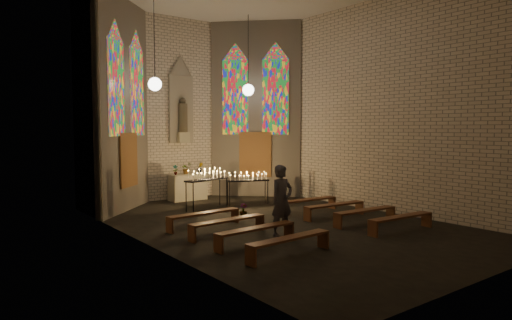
# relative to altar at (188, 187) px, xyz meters

# --- Properties ---
(floor) EXTENTS (12.00, 12.00, 0.00)m
(floor) POSITION_rel_altar_xyz_m (0.00, -5.45, -0.50)
(floor) COLOR black
(floor) RESTS_ON ground
(room) EXTENTS (8.22, 12.43, 7.00)m
(room) POSITION_rel_altar_xyz_m (-0.00, -2.08, 3.22)
(room) COLOR beige
(room) RESTS_ON ground
(altar) EXTENTS (1.40, 0.60, 1.00)m
(altar) POSITION_rel_altar_xyz_m (0.00, 0.00, 0.00)
(altar) COLOR #B2AE91
(altar) RESTS_ON ground
(flower_vase_left) EXTENTS (0.23, 0.19, 0.38)m
(flower_vase_left) POSITION_rel_altar_xyz_m (-0.51, 0.00, 0.69)
(flower_vase_left) COLOR #4C723F
(flower_vase_left) RESTS_ON altar
(flower_vase_center) EXTENTS (0.47, 0.43, 0.44)m
(flower_vase_center) POSITION_rel_altar_xyz_m (-0.01, 0.08, 0.72)
(flower_vase_center) COLOR #4C723F
(flower_vase_center) RESTS_ON altar
(flower_vase_right) EXTENTS (0.29, 0.26, 0.43)m
(flower_vase_right) POSITION_rel_altar_xyz_m (0.55, -0.00, 0.72)
(flower_vase_right) COLOR #4C723F
(flower_vase_right) RESTS_ON altar
(aisle_flower_pot) EXTENTS (0.30, 0.30, 0.41)m
(aisle_flower_pot) POSITION_rel_altar_xyz_m (-0.21, -4.00, -0.30)
(aisle_flower_pot) COLOR #4C723F
(aisle_flower_pot) RESTS_ON ground
(votive_stand_left) EXTENTS (1.81, 0.88, 1.29)m
(votive_stand_left) POSITION_rel_altar_xyz_m (-0.41, -2.14, 0.61)
(votive_stand_left) COLOR black
(votive_stand_left) RESTS_ON ground
(votive_stand_right) EXTENTS (1.56, 0.83, 1.12)m
(votive_stand_right) POSITION_rel_altar_xyz_m (1.22, -2.25, 0.46)
(votive_stand_right) COLOR black
(votive_stand_right) RESTS_ON ground
(pew_left_0) EXTENTS (2.24, 0.44, 0.43)m
(pew_left_0) POSITION_rel_altar_xyz_m (-1.97, -4.58, -0.15)
(pew_left_0) COLOR #552D18
(pew_left_0) RESTS_ON ground
(pew_right_0) EXTENTS (2.24, 0.44, 0.43)m
(pew_right_0) POSITION_rel_altar_xyz_m (1.97, -4.58, -0.15)
(pew_right_0) COLOR #552D18
(pew_right_0) RESTS_ON ground
(pew_left_1) EXTENTS (2.24, 0.44, 0.43)m
(pew_left_1) POSITION_rel_altar_xyz_m (-1.97, -5.78, -0.15)
(pew_left_1) COLOR #552D18
(pew_left_1) RESTS_ON ground
(pew_right_1) EXTENTS (2.24, 0.44, 0.43)m
(pew_right_1) POSITION_rel_altar_xyz_m (1.97, -5.78, -0.15)
(pew_right_1) COLOR #552D18
(pew_right_1) RESTS_ON ground
(pew_left_2) EXTENTS (2.24, 0.44, 0.43)m
(pew_left_2) POSITION_rel_altar_xyz_m (-1.97, -6.98, -0.15)
(pew_left_2) COLOR #552D18
(pew_left_2) RESTS_ON ground
(pew_right_2) EXTENTS (2.24, 0.44, 0.43)m
(pew_right_2) POSITION_rel_altar_xyz_m (1.97, -6.98, -0.15)
(pew_right_2) COLOR #552D18
(pew_right_2) RESTS_ON ground
(pew_left_3) EXTENTS (2.24, 0.44, 0.43)m
(pew_left_3) POSITION_rel_altar_xyz_m (-1.97, -8.18, -0.15)
(pew_left_3) COLOR #552D18
(pew_left_3) RESTS_ON ground
(pew_right_3) EXTENTS (2.24, 0.44, 0.43)m
(pew_right_3) POSITION_rel_altar_xyz_m (1.97, -8.18, -0.15)
(pew_right_3) COLOR #552D18
(pew_right_3) RESTS_ON ground
(visitor) EXTENTS (0.67, 0.45, 1.82)m
(visitor) POSITION_rel_altar_xyz_m (-0.86, -6.60, 0.41)
(visitor) COLOR #4C4B55
(visitor) RESTS_ON ground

